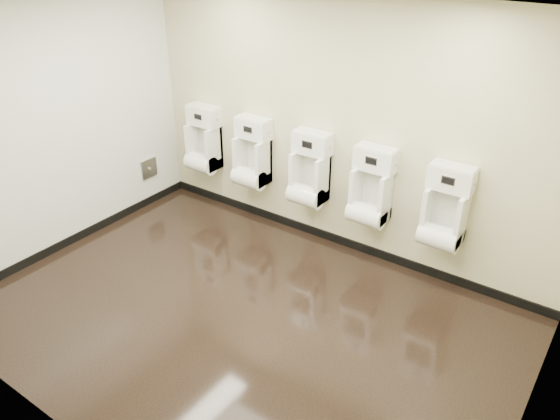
# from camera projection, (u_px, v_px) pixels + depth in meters

# --- Properties ---
(ground) EXTENTS (5.00, 3.50, 0.00)m
(ground) POSITION_uv_depth(u_px,v_px,m) (241.00, 319.00, 5.22)
(ground) COLOR black
(ground) RESTS_ON ground
(ceiling) EXTENTS (5.00, 3.50, 0.00)m
(ceiling) POSITION_uv_depth(u_px,v_px,m) (227.00, 12.00, 3.88)
(ceiling) COLOR white
(back_wall) EXTENTS (5.00, 0.02, 2.80)m
(back_wall) POSITION_uv_depth(u_px,v_px,m) (339.00, 129.00, 5.81)
(back_wall) COLOR beige
(back_wall) RESTS_ON ground
(front_wall) EXTENTS (5.00, 0.02, 2.80)m
(front_wall) POSITION_uv_depth(u_px,v_px,m) (51.00, 293.00, 3.30)
(front_wall) COLOR beige
(front_wall) RESTS_ON ground
(left_wall) EXTENTS (0.02, 3.50, 2.80)m
(left_wall) POSITION_uv_depth(u_px,v_px,m) (54.00, 129.00, 5.82)
(left_wall) COLOR beige
(left_wall) RESTS_ON ground
(right_wall) EXTENTS (0.02, 3.50, 2.80)m
(right_wall) POSITION_uv_depth(u_px,v_px,m) (556.00, 294.00, 3.29)
(right_wall) COLOR beige
(right_wall) RESTS_ON ground
(tile_overlay_left) EXTENTS (0.01, 3.50, 2.80)m
(tile_overlay_left) POSITION_uv_depth(u_px,v_px,m) (54.00, 129.00, 5.82)
(tile_overlay_left) COLOR silver
(tile_overlay_left) RESTS_ON ground
(skirting_back) EXTENTS (5.00, 0.02, 0.10)m
(skirting_back) POSITION_uv_depth(u_px,v_px,m) (333.00, 237.00, 6.45)
(skirting_back) COLOR black
(skirting_back) RESTS_ON ground
(skirting_left) EXTENTS (0.02, 3.50, 0.10)m
(skirting_left) POSITION_uv_depth(u_px,v_px,m) (77.00, 237.00, 6.46)
(skirting_left) COLOR black
(skirting_left) RESTS_ON ground
(access_panel) EXTENTS (0.04, 0.25, 0.25)m
(access_panel) POSITION_uv_depth(u_px,v_px,m) (149.00, 168.00, 7.10)
(access_panel) COLOR #9E9EA3
(access_panel) RESTS_ON left_wall
(urinal_0) EXTENTS (0.44, 0.33, 0.83)m
(urinal_0) POSITION_uv_depth(u_px,v_px,m) (203.00, 144.00, 6.91)
(urinal_0) COLOR silver
(urinal_0) RESTS_ON back_wall
(urinal_1) EXTENTS (0.44, 0.33, 0.83)m
(urinal_1) POSITION_uv_depth(u_px,v_px,m) (252.00, 158.00, 6.51)
(urinal_1) COLOR silver
(urinal_1) RESTS_ON back_wall
(urinal_2) EXTENTS (0.44, 0.33, 0.83)m
(urinal_2) POSITION_uv_depth(u_px,v_px,m) (309.00, 174.00, 6.10)
(urinal_2) COLOR silver
(urinal_2) RESTS_ON back_wall
(urinal_3) EXTENTS (0.44, 0.33, 0.83)m
(urinal_3) POSITION_uv_depth(u_px,v_px,m) (371.00, 192.00, 5.71)
(urinal_3) COLOR silver
(urinal_3) RESTS_ON back_wall
(urinal_4) EXTENTS (0.44, 0.33, 0.83)m
(urinal_4) POSITION_uv_depth(u_px,v_px,m) (445.00, 213.00, 5.31)
(urinal_4) COLOR silver
(urinal_4) RESTS_ON back_wall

